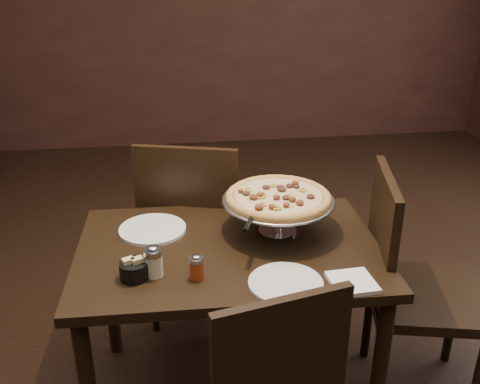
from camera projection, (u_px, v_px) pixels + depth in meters
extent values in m
cube|color=black|center=(229.00, 251.00, 2.06)|extent=(1.18, 0.80, 0.04)
cylinder|color=black|center=(379.00, 373.00, 1.96)|extent=(0.06, 0.06, 0.69)
cylinder|color=black|center=(110.00, 290.00, 2.45)|extent=(0.06, 0.06, 0.69)
cylinder|color=black|center=(331.00, 276.00, 2.56)|extent=(0.06, 0.06, 0.69)
cylinder|color=#B5B5BC|center=(277.00, 231.00, 2.16)|extent=(0.15, 0.15, 0.01)
cylinder|color=#B5B5BC|center=(278.00, 216.00, 2.14)|extent=(0.03, 0.03, 0.12)
cylinder|color=#B5B5BC|center=(278.00, 202.00, 2.11)|extent=(0.11, 0.11, 0.01)
cylinder|color=#939498|center=(278.00, 200.00, 2.11)|extent=(0.44, 0.44, 0.01)
torus|color=#939498|center=(278.00, 200.00, 2.11)|extent=(0.45, 0.45, 0.01)
cylinder|color=#A47131|center=(278.00, 198.00, 2.10)|extent=(0.41, 0.41, 0.01)
torus|color=#A47131|center=(278.00, 197.00, 2.10)|extent=(0.42, 0.42, 0.04)
cylinder|color=tan|center=(278.00, 196.00, 2.10)|extent=(0.35, 0.35, 0.01)
cylinder|color=beige|center=(154.00, 265.00, 1.85)|extent=(0.06, 0.06, 0.08)
cylinder|color=#B5B5BC|center=(153.00, 252.00, 1.83)|extent=(0.07, 0.07, 0.02)
ellipsoid|color=#B5B5BC|center=(152.00, 248.00, 1.82)|extent=(0.04, 0.04, 0.01)
cylinder|color=maroon|center=(197.00, 270.00, 1.84)|extent=(0.05, 0.05, 0.07)
cylinder|color=#B5B5BC|center=(196.00, 260.00, 1.82)|extent=(0.05, 0.05, 0.02)
ellipsoid|color=#B5B5BC|center=(196.00, 256.00, 1.82)|extent=(0.03, 0.03, 0.01)
cylinder|color=black|center=(134.00, 270.00, 1.84)|extent=(0.10, 0.10, 0.06)
cube|color=#CBBF75|center=(129.00, 267.00, 1.83)|extent=(0.05, 0.04, 0.07)
cube|color=#CBBF75|center=(138.00, 266.00, 1.84)|extent=(0.05, 0.04, 0.07)
cube|color=white|center=(352.00, 282.00, 1.81)|extent=(0.16, 0.16, 0.02)
cylinder|color=silver|center=(152.00, 229.00, 2.17)|extent=(0.27, 0.27, 0.01)
cylinder|color=silver|center=(286.00, 283.00, 1.81)|extent=(0.26, 0.26, 0.01)
cone|color=#B5B5BC|center=(248.00, 225.00, 1.90)|extent=(0.14, 0.14, 0.00)
cylinder|color=black|center=(248.00, 224.00, 1.90)|extent=(0.06, 0.11, 0.02)
cube|color=black|center=(198.00, 232.00, 2.69)|extent=(0.57, 0.57, 0.04)
cube|color=black|center=(186.00, 199.00, 2.38)|extent=(0.46, 0.16, 0.49)
cylinder|color=black|center=(240.00, 258.00, 2.93)|extent=(0.04, 0.04, 0.45)
cylinder|color=black|center=(173.00, 253.00, 2.98)|extent=(0.04, 0.04, 0.45)
cylinder|color=black|center=(230.00, 298.00, 2.59)|extent=(0.04, 0.04, 0.45)
cylinder|color=black|center=(154.00, 292.00, 2.64)|extent=(0.04, 0.04, 0.45)
cube|color=black|center=(281.00, 363.00, 1.52)|extent=(0.42, 0.13, 0.44)
cube|color=black|center=(427.00, 296.00, 2.18)|extent=(0.56, 0.56, 0.04)
cube|color=black|center=(382.00, 234.00, 2.09)|extent=(0.14, 0.46, 0.49)
cylinder|color=black|center=(478.00, 379.00, 2.09)|extent=(0.04, 0.04, 0.45)
cylinder|color=black|center=(452.00, 320.00, 2.44)|extent=(0.04, 0.04, 0.45)
cylinder|color=black|center=(381.00, 373.00, 2.13)|extent=(0.04, 0.04, 0.45)
cylinder|color=black|center=(369.00, 315.00, 2.47)|extent=(0.04, 0.04, 0.45)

